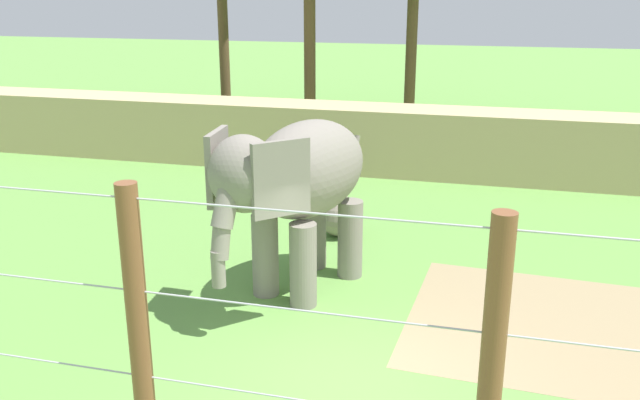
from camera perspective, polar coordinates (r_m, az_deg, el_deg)
ground_plane at (r=10.10m, az=2.71°, el=-15.00°), size 120.00×120.00×0.00m
dirt_patch at (r=12.17m, az=19.30°, el=-10.03°), size 5.12×4.53×0.01m
embankment_wall at (r=20.62m, az=9.59°, el=4.80°), size 36.00×1.80×1.97m
elephant at (r=12.06m, az=-1.87°, el=1.63°), size 2.54×4.16×3.22m
enrichment_ball at (r=15.37m, az=1.61°, el=-1.33°), size 0.94×0.94×0.94m
cable_fence at (r=6.70m, az=-1.94°, el=-14.78°), size 10.57×0.22×3.68m
feed_trough at (r=18.79m, az=-0.15°, el=1.40°), size 1.39×1.29×0.44m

